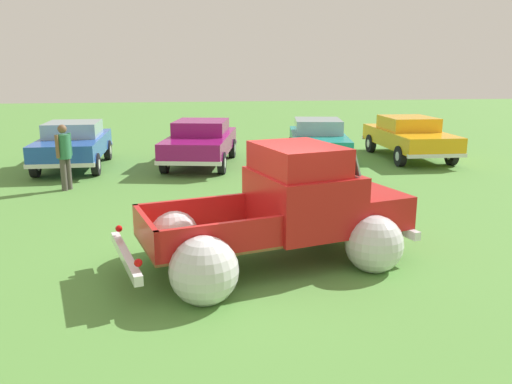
% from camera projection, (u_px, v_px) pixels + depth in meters
% --- Properties ---
extents(ground_plane, '(80.00, 80.00, 0.00)m').
position_uv_depth(ground_plane, '(266.00, 263.00, 8.40)').
color(ground_plane, '#548C3D').
extents(vintage_pickup_truck, '(4.96, 3.65, 1.96)m').
position_uv_depth(vintage_pickup_truck, '(288.00, 216.00, 8.37)').
color(vintage_pickup_truck, black).
rests_on(vintage_pickup_truck, ground).
extents(show_car_0, '(1.94, 4.26, 1.43)m').
position_uv_depth(show_car_0, '(74.00, 143.00, 16.20)').
color(show_car_0, black).
rests_on(show_car_0, ground).
extents(show_car_1, '(2.79, 4.78, 1.43)m').
position_uv_depth(show_car_1, '(201.00, 141.00, 16.68)').
color(show_car_1, black).
rests_on(show_car_1, ground).
extents(show_car_2, '(2.52, 4.55, 1.43)m').
position_uv_depth(show_car_2, '(318.00, 139.00, 17.05)').
color(show_car_2, black).
rests_on(show_car_2, ground).
extents(show_car_3, '(2.04, 4.52, 1.43)m').
position_uv_depth(show_car_3, '(409.00, 136.00, 17.88)').
color(show_car_3, black).
rests_on(show_car_3, ground).
extents(spectator_0, '(0.47, 0.50, 1.70)m').
position_uv_depth(spectator_0, '(64.00, 153.00, 13.17)').
color(spectator_0, '#4C4742').
rests_on(spectator_0, ground).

